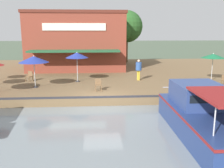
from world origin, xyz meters
TOP-DOWN VIEW (x-y plane):
  - ground_plane at (0.00, 0.00)m, footprint 220.00×220.00m
  - quay_deck at (-11.00, 0.00)m, footprint 22.00×56.00m
  - quay_edge_fender at (-0.10, 0.00)m, footprint 0.20×50.40m
  - waterfront_restaurant at (-13.52, -2.40)m, footprint 9.39×10.45m
  - patio_umbrella_by_entrance at (-3.43, -4.96)m, footprint 2.19×2.19m
  - patio_umbrella_back_row at (-5.46, -1.92)m, footprint 1.87×1.87m
  - patio_umbrella_near_quay_edge at (-4.92, 9.43)m, footprint 1.95×1.95m
  - cafe_chair_far_corner_seat at (-5.88, -6.00)m, footprint 0.58×0.58m
  - cafe_chair_facing_river at (-2.08, -0.23)m, footprint 0.46×0.46m
  - person_mid_patio at (-5.74, 3.30)m, footprint 0.51×0.51m
  - motorboat_nearest_quay at (4.06, 4.66)m, footprint 8.31×2.87m
  - tree_behind_restaurant at (-16.79, -4.38)m, footprint 4.10×3.90m
  - tree_downstream_bank at (-18.00, 3.64)m, footprint 4.40×4.19m

SIDE VIEW (x-z plane):
  - ground_plane at x=0.00m, z-range 0.00..0.00m
  - quay_deck at x=-11.00m, z-range 0.00..0.60m
  - quay_edge_fender at x=-0.10m, z-range 0.60..0.70m
  - motorboat_nearest_quay at x=4.06m, z-range -0.30..2.06m
  - cafe_chair_far_corner_seat at x=-5.88m, z-range 0.65..1.50m
  - cafe_chair_facing_river at x=-2.08m, z-range 0.65..1.50m
  - person_mid_patio at x=-5.74m, z-range 0.84..2.63m
  - patio_umbrella_near_quay_edge at x=-4.92m, z-range 1.55..3.91m
  - patio_umbrella_by_entrance at x=-3.43m, z-range 1.53..3.94m
  - patio_umbrella_back_row at x=-5.46m, z-range 1.58..4.06m
  - waterfront_restaurant at x=-13.52m, z-range 0.60..6.80m
  - tree_behind_restaurant at x=-16.79m, z-range 1.68..7.97m
  - tree_downstream_bank at x=-18.00m, z-range 1.81..8.66m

